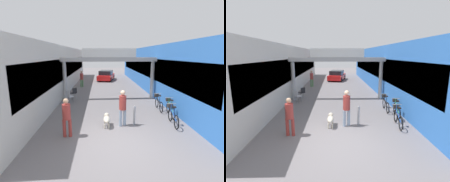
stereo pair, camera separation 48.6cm
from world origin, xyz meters
TOP-DOWN VIEW (x-y plane):
  - ground_plane at (0.00, 0.00)m, footprint 80.00×80.00m
  - storefront_left at (-5.09, 11.00)m, footprint 3.00×26.00m
  - storefront_right at (5.09, 11.00)m, footprint 3.00×26.00m
  - arcade_sign_gateway at (0.00, 6.87)m, footprint 7.40×0.47m
  - pedestrian_with_dog at (0.37, 1.63)m, footprint 0.44×0.44m
  - pedestrian_companion at (-2.10, 0.64)m, footprint 0.38×0.35m
  - pedestrian_carrying_crate at (-2.66, 12.32)m, footprint 0.48×0.48m
  - dog_on_leash at (-0.40, 1.60)m, footprint 0.33×0.82m
  - bicycle_blue_nearest at (2.89, 1.69)m, footprint 0.46×1.69m
  - bicycle_green_second at (3.26, 2.93)m, footprint 0.46×1.68m
  - bicycle_black_third at (2.96, 4.05)m, footprint 0.46×1.69m
  - bollard_post_metal at (0.96, 1.69)m, footprint 0.10×0.10m
  - cafe_chair_aluminium_nearer at (-2.90, 5.94)m, footprint 0.57×0.57m
  - cafe_chair_black_farther at (-2.74, 7.08)m, footprint 0.56×0.56m
  - parked_car_red at (0.12, 17.13)m, footprint 2.55×4.28m

SIDE VIEW (x-z plane):
  - ground_plane at x=0.00m, z-range 0.00..0.00m
  - dog_on_leash at x=-0.40m, z-range 0.08..0.68m
  - bicycle_blue_nearest at x=2.89m, z-range -0.05..0.93m
  - bicycle_green_second at x=3.26m, z-range -0.05..0.93m
  - bicycle_black_third at x=2.96m, z-range -0.05..0.93m
  - bollard_post_metal at x=0.96m, z-range 0.01..1.00m
  - cafe_chair_aluminium_nearer at x=-2.90m, z-range 0.10..0.99m
  - cafe_chair_black_farther at x=-2.74m, z-range 0.10..0.99m
  - parked_car_red at x=0.12m, z-range -0.02..1.31m
  - pedestrian_companion at x=-2.10m, z-range 0.12..1.79m
  - pedestrian_carrying_crate at x=-2.66m, z-range 0.13..1.85m
  - pedestrian_with_dog at x=0.37m, z-range 0.13..1.90m
  - storefront_left at x=-5.09m, z-range 0.00..4.11m
  - storefront_right at x=5.09m, z-range 0.00..4.11m
  - arcade_sign_gateway at x=0.00m, z-range 0.78..4.63m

